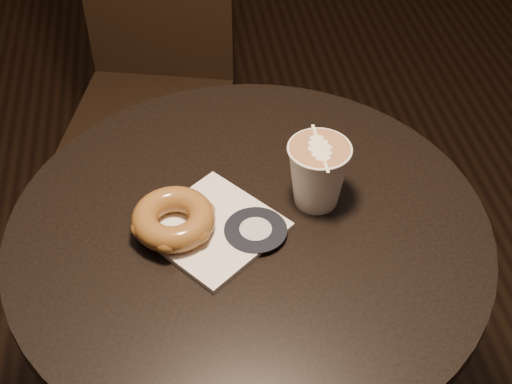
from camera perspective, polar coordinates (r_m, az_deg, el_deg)
cafe_table at (r=1.18m, az=-0.51°, el=-9.34°), size 0.70×0.70×0.75m
chair at (r=1.80m, az=-8.07°, el=10.32°), size 0.45×0.45×0.93m
pastry_bag at (r=1.02m, az=-3.44°, el=-2.89°), size 0.23×0.23×0.01m
doughnut at (r=1.01m, az=-6.62°, el=-2.15°), size 0.12×0.12×0.04m
latte_cup at (r=1.03m, az=4.96°, el=1.39°), size 0.09×0.09×0.10m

